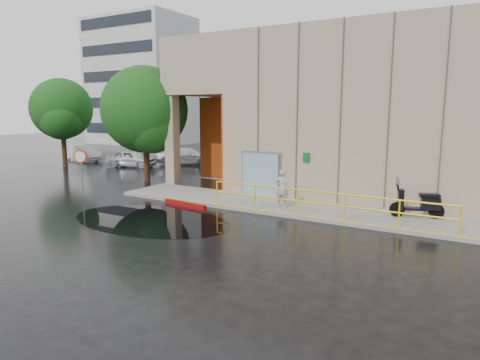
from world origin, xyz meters
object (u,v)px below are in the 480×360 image
object	(u,v)px
stop_sign	(81,162)
tree_near	(146,113)
car_c	(186,156)
scooter	(418,195)
red_curb	(185,204)
car_b	(82,153)
tree_far	(61,111)
car_a	(131,158)
person	(282,188)

from	to	relation	value
stop_sign	tree_near	bearing A→B (deg)	84.55
car_c	scooter	bearing A→B (deg)	-145.80
red_curb	car_b	bearing A→B (deg)	153.04
red_curb	tree_far	size ratio (longest dim) A/B	0.37
car_a	car_c	distance (m)	4.18
car_b	red_curb	bearing A→B (deg)	-106.33
scooter	car_b	size ratio (longest dim) A/B	0.50
person	car_a	distance (m)	16.94
car_b	tree_far	distance (m)	5.05
scooter	tree_near	xyz separation A→B (m)	(-15.13, 1.61, 3.00)
car_b	car_c	distance (m)	9.22
scooter	car_c	world-z (taller)	scooter
car_a	scooter	bearing A→B (deg)	-121.63
car_c	car_b	bearing A→B (deg)	77.05
scooter	tree_far	size ratio (longest dim) A/B	0.31
car_c	red_curb	bearing A→B (deg)	-171.68
person	stop_sign	bearing A→B (deg)	11.91
person	tree_near	size ratio (longest dim) A/B	0.24
car_b	car_c	world-z (taller)	car_c
red_curb	car_a	bearing A→B (deg)	144.04
car_a	tree_near	size ratio (longest dim) A/B	0.56
scooter	red_curb	xyz separation A→B (m)	(-9.29, -2.43, -0.94)
person	red_curb	distance (m)	4.40
red_curb	tree_near	distance (m)	8.13
red_curb	tree_near	size ratio (longest dim) A/B	0.36
stop_sign	car_b	size ratio (longest dim) A/B	0.58
car_a	tree_far	bearing A→B (deg)	103.97
car_c	tree_near	bearing A→B (deg)	172.60
stop_sign	red_curb	bearing A→B (deg)	1.19
stop_sign	car_c	bearing A→B (deg)	96.86
stop_sign	tree_far	distance (m)	12.32
person	red_curb	size ratio (longest dim) A/B	0.67
car_b	tree_near	bearing A→B (deg)	-102.08
car_b	tree_near	size ratio (longest dim) A/B	0.60
car_b	tree_far	bearing A→B (deg)	-137.58
stop_sign	car_b	xyz separation A→B (m)	(-12.02, 9.86, -1.06)
car_a	person	bearing A→B (deg)	-129.59
car_c	tree_far	world-z (taller)	tree_far
car_c	tree_far	xyz separation A→B (m)	(-6.91, -5.71, 3.42)
car_c	tree_far	distance (m)	9.59
scooter	car_a	xyz separation A→B (m)	(-20.74, 5.87, -0.39)
person	car_a	world-z (taller)	person
car_a	car_b	bearing A→B (deg)	67.83
scooter	car_b	bearing A→B (deg)	148.87
car_a	tree_near	xyz separation A→B (m)	(5.60, -4.27, 3.39)
red_curb	tree_near	world-z (taller)	tree_near
person	tree_far	world-z (taller)	tree_far
person	scooter	size ratio (longest dim) A/B	0.79
person	tree_near	world-z (taller)	tree_near
car_a	tree_far	xyz separation A→B (m)	(-4.29, -2.46, 3.45)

